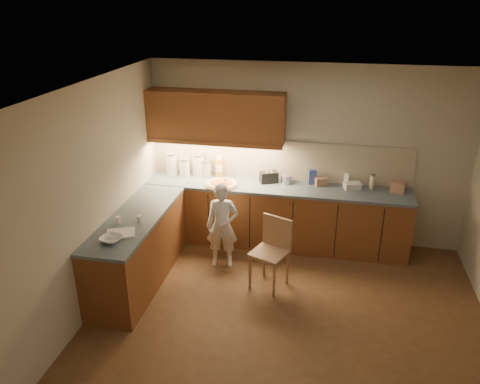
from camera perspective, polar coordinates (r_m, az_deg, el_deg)
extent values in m
plane|color=#53351C|center=(5.61, 5.78, -14.93)|extent=(4.50, 4.50, 0.00)
cube|color=#BCB5A0|center=(6.77, 8.03, 4.43)|extent=(4.50, 0.04, 2.60)
cube|color=#BCB5A0|center=(3.25, 2.79, -18.35)|extent=(4.50, 0.04, 2.60)
cube|color=#BCB5A0|center=(5.55, -17.41, -0.77)|extent=(0.04, 4.00, 2.60)
cube|color=white|center=(4.50, 7.13, 12.11)|extent=(4.50, 4.00, 0.04)
cube|color=brown|center=(6.85, 4.32, -2.97)|extent=(3.75, 0.60, 0.88)
cube|color=brown|center=(6.12, -12.22, -6.89)|extent=(0.60, 2.00, 0.88)
cube|color=#495C68|center=(6.66, 4.44, 0.59)|extent=(3.77, 0.62, 0.04)
cube|color=#495C68|center=(5.90, -12.59, -3.02)|extent=(0.62, 2.02, 0.04)
cube|color=black|center=(6.91, -8.65, -2.92)|extent=(0.02, 0.01, 0.80)
cube|color=black|center=(6.74, -3.84, -3.39)|extent=(0.02, 0.01, 0.80)
cube|color=black|center=(6.62, 1.19, -3.86)|extent=(0.02, 0.01, 0.80)
cube|color=black|center=(6.56, 6.37, -4.31)|extent=(0.02, 0.01, 0.80)
cube|color=black|center=(6.54, 11.62, -4.73)|extent=(0.02, 0.01, 0.80)
cube|color=black|center=(6.59, 16.85, -5.11)|extent=(0.02, 0.01, 0.80)
cube|color=#BBB091|center=(6.81, 4.83, 3.90)|extent=(3.75, 0.02, 0.58)
cube|color=brown|center=(6.63, -2.99, 9.19)|extent=(1.95, 0.35, 0.70)
cube|color=brown|center=(6.57, -3.30, 5.86)|extent=(1.95, 0.02, 0.06)
cylinder|color=#A27A51|center=(6.66, -2.29, 0.92)|extent=(0.47, 0.47, 0.02)
cylinder|color=beige|center=(6.65, -2.29, 1.07)|extent=(0.41, 0.41, 0.02)
cylinder|color=#BF4D19|center=(6.65, -2.29, 1.16)|extent=(0.33, 0.33, 0.01)
sphere|color=white|center=(6.59, -1.89, 1.17)|extent=(0.06, 0.06, 0.06)
cylinder|color=white|center=(6.52, -1.69, 1.20)|extent=(0.09, 0.09, 0.19)
imported|color=silver|center=(6.24, -2.17, -4.14)|extent=(0.46, 0.33, 1.17)
cylinder|color=tan|center=(5.92, 1.23, -9.78)|extent=(0.04, 0.04, 0.46)
cylinder|color=tan|center=(5.78, 4.17, -10.79)|extent=(0.04, 0.04, 0.46)
cylinder|color=tan|center=(6.17, 2.97, -8.32)|extent=(0.04, 0.04, 0.46)
cylinder|color=tan|center=(6.03, 5.82, -9.24)|extent=(0.04, 0.04, 0.46)
cube|color=tan|center=(5.84, 3.61, -7.46)|extent=(0.53, 0.53, 0.04)
cube|color=tan|center=(5.88, 4.57, -4.81)|extent=(0.39, 0.19, 0.41)
imported|color=white|center=(5.36, -15.40, -5.57)|extent=(0.28, 0.28, 0.06)
cylinder|color=white|center=(7.06, -8.31, 3.33)|extent=(0.16, 0.16, 0.32)
cylinder|color=gray|center=(7.01, -8.39, 4.65)|extent=(0.17, 0.17, 0.02)
cylinder|color=white|center=(7.00, -6.79, 2.96)|extent=(0.15, 0.15, 0.26)
cylinder|color=gray|center=(6.96, -6.84, 4.03)|extent=(0.16, 0.16, 0.02)
cylinder|color=white|center=(7.00, -5.11, 3.25)|extent=(0.17, 0.17, 0.31)
cylinder|color=gray|center=(6.95, -5.16, 4.54)|extent=(0.18, 0.18, 0.02)
cylinder|color=beige|center=(6.99, -4.09, 2.87)|extent=(0.14, 0.14, 0.22)
cylinder|color=gray|center=(6.95, -4.12, 3.80)|extent=(0.15, 0.15, 0.02)
cube|color=gold|center=(6.93, -2.52, 2.97)|extent=(0.12, 0.10, 0.28)
cube|color=white|center=(6.87, -2.54, 4.26)|extent=(0.08, 0.06, 0.05)
cube|color=black|center=(6.74, 3.53, 1.83)|extent=(0.29, 0.23, 0.16)
cube|color=silver|center=(6.71, 3.29, 2.47)|extent=(0.07, 0.11, 0.00)
cube|color=silver|center=(6.72, 3.81, 2.51)|extent=(0.07, 0.11, 0.00)
cylinder|color=#B9BABF|center=(6.74, 5.66, 1.55)|extent=(0.15, 0.15, 0.12)
cylinder|color=#B9BABF|center=(6.72, 5.68, 2.05)|extent=(0.16, 0.16, 0.01)
cube|color=#324A97|center=(6.74, 8.80, 1.83)|extent=(0.12, 0.10, 0.21)
cube|color=tan|center=(6.74, 9.80, 1.28)|extent=(0.19, 0.16, 0.11)
cube|color=white|center=(6.76, 12.90, 1.44)|extent=(0.08, 0.08, 0.19)
cube|color=silver|center=(6.71, 13.52, 0.77)|extent=(0.26, 0.21, 0.09)
cylinder|color=silver|center=(6.75, 15.79, 1.14)|extent=(0.06, 0.06, 0.20)
cylinder|color=gray|center=(6.71, 15.89, 1.99)|extent=(0.07, 0.07, 0.01)
cube|color=tan|center=(6.76, 18.66, 0.58)|extent=(0.22, 0.19, 0.15)
cube|color=white|center=(5.50, -14.36, -4.91)|extent=(0.37, 0.34, 0.02)
cylinder|color=white|center=(5.75, -14.66, -3.30)|extent=(0.07, 0.07, 0.08)
cylinder|color=white|center=(5.71, -12.18, -3.24)|extent=(0.07, 0.07, 0.09)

